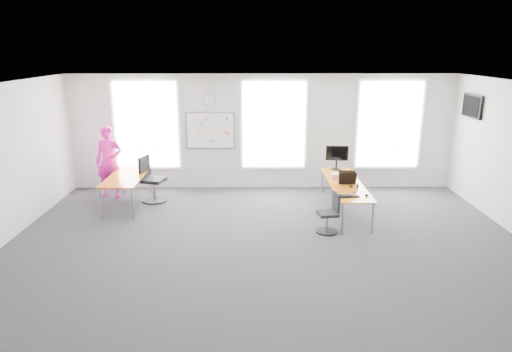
{
  "coord_description": "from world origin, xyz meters",
  "views": [
    {
      "loc": [
        -0.27,
        -7.77,
        3.63
      ],
      "look_at": [
        -0.19,
        1.2,
        1.1
      ],
      "focal_mm": 32.0,
      "sensor_mm": 36.0,
      "label": 1
    }
  ],
  "objects_px": {
    "desk_right": "(345,185)",
    "headphones": "(354,186)",
    "monitor": "(337,155)",
    "desk_left": "(127,178)",
    "chair_right": "(330,215)",
    "person": "(109,162)",
    "keyboard": "(348,196)",
    "chair_left": "(151,182)"
  },
  "relations": [
    {
      "from": "desk_right",
      "to": "headphones",
      "type": "height_order",
      "value": "headphones"
    },
    {
      "from": "monitor",
      "to": "headphones",
      "type": "bearing_deg",
      "value": -79.97
    },
    {
      "from": "desk_left",
      "to": "monitor",
      "type": "bearing_deg",
      "value": 7.74
    },
    {
      "from": "desk_right",
      "to": "headphones",
      "type": "xyz_separation_m",
      "value": [
        0.12,
        -0.38,
        0.09
      ]
    },
    {
      "from": "chair_right",
      "to": "person",
      "type": "relative_size",
      "value": 0.46
    },
    {
      "from": "person",
      "to": "keyboard",
      "type": "bearing_deg",
      "value": -19.57
    },
    {
      "from": "headphones",
      "to": "keyboard",
      "type": "bearing_deg",
      "value": -95.25
    },
    {
      "from": "keyboard",
      "to": "monitor",
      "type": "bearing_deg",
      "value": 76.07
    },
    {
      "from": "monitor",
      "to": "person",
      "type": "bearing_deg",
      "value": -173.47
    },
    {
      "from": "chair_left",
      "to": "monitor",
      "type": "height_order",
      "value": "monitor"
    },
    {
      "from": "desk_right",
      "to": "person",
      "type": "xyz_separation_m",
      "value": [
        -5.65,
        1.09,
        0.28
      ]
    },
    {
      "from": "desk_right",
      "to": "keyboard",
      "type": "xyz_separation_m",
      "value": [
        -0.13,
        -0.98,
        0.05
      ]
    },
    {
      "from": "desk_right",
      "to": "chair_left",
      "type": "distance_m",
      "value": 4.64
    },
    {
      "from": "desk_left",
      "to": "headphones",
      "type": "xyz_separation_m",
      "value": [
        5.19,
        -0.85,
        0.05
      ]
    },
    {
      "from": "person",
      "to": "headphones",
      "type": "relative_size",
      "value": 10.64
    },
    {
      "from": "chair_left",
      "to": "keyboard",
      "type": "relative_size",
      "value": 2.49
    },
    {
      "from": "chair_right",
      "to": "headphones",
      "type": "height_order",
      "value": "chair_right"
    },
    {
      "from": "desk_right",
      "to": "person",
      "type": "relative_size",
      "value": 1.53
    },
    {
      "from": "desk_right",
      "to": "chair_right",
      "type": "bearing_deg",
      "value": -113.62
    },
    {
      "from": "desk_left",
      "to": "headphones",
      "type": "bearing_deg",
      "value": -9.35
    },
    {
      "from": "desk_left",
      "to": "headphones",
      "type": "relative_size",
      "value": 11.82
    },
    {
      "from": "chair_left",
      "to": "monitor",
      "type": "relative_size",
      "value": 1.81
    },
    {
      "from": "chair_right",
      "to": "person",
      "type": "bearing_deg",
      "value": -124.54
    },
    {
      "from": "chair_right",
      "to": "keyboard",
      "type": "xyz_separation_m",
      "value": [
        0.41,
        0.26,
        0.32
      ]
    },
    {
      "from": "desk_right",
      "to": "headphones",
      "type": "relative_size",
      "value": 16.23
    },
    {
      "from": "desk_left",
      "to": "keyboard",
      "type": "xyz_separation_m",
      "value": [
        4.94,
        -1.46,
        0.01
      ]
    },
    {
      "from": "desk_left",
      "to": "person",
      "type": "bearing_deg",
      "value": 133.41
    },
    {
      "from": "chair_right",
      "to": "monitor",
      "type": "xyz_separation_m",
      "value": [
        0.55,
        2.41,
        0.67
      ]
    },
    {
      "from": "headphones",
      "to": "monitor",
      "type": "distance_m",
      "value": 1.58
    },
    {
      "from": "desk_left",
      "to": "chair_right",
      "type": "height_order",
      "value": "chair_right"
    },
    {
      "from": "chair_left",
      "to": "monitor",
      "type": "xyz_separation_m",
      "value": [
        4.57,
        0.4,
        0.55
      ]
    },
    {
      "from": "person",
      "to": "monitor",
      "type": "bearing_deg",
      "value": 1.74
    },
    {
      "from": "person",
      "to": "keyboard",
      "type": "xyz_separation_m",
      "value": [
        5.52,
        -2.07,
        -0.22
      ]
    },
    {
      "from": "desk_left",
      "to": "chair_left",
      "type": "distance_m",
      "value": 0.61
    },
    {
      "from": "keyboard",
      "to": "headphones",
      "type": "xyz_separation_m",
      "value": [
        0.25,
        0.6,
        0.03
      ]
    },
    {
      "from": "chair_right",
      "to": "headphones",
      "type": "relative_size",
      "value": 4.89
    },
    {
      "from": "desk_left",
      "to": "keyboard",
      "type": "bearing_deg",
      "value": -16.43
    },
    {
      "from": "monitor",
      "to": "chair_right",
      "type": "bearing_deg",
      "value": -96.98
    },
    {
      "from": "chair_left",
      "to": "person",
      "type": "distance_m",
      "value": 1.21
    },
    {
      "from": "desk_right",
      "to": "headphones",
      "type": "distance_m",
      "value": 0.41
    },
    {
      "from": "desk_left",
      "to": "desk_right",
      "type": "bearing_deg",
      "value": -5.35
    },
    {
      "from": "desk_right",
      "to": "desk_left",
      "type": "relative_size",
      "value": 1.37
    }
  ]
}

